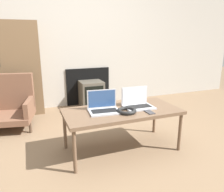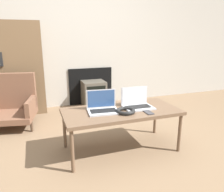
# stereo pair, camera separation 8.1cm
# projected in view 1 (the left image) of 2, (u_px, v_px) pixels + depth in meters

# --- Properties ---
(ground_plane) EXTENTS (14.00, 14.00, 0.00)m
(ground_plane) POSITION_uv_depth(u_px,v_px,m) (126.00, 154.00, 2.40)
(ground_plane) COLOR #7A6047
(wall_back) EXTENTS (7.00, 0.08, 2.60)m
(wall_back) POSITION_uv_depth(u_px,v_px,m) (79.00, 35.00, 3.89)
(wall_back) COLOR #ADA89E
(wall_back) RESTS_ON ground_plane
(table) EXTENTS (1.27, 0.60, 0.47)m
(table) POSITION_uv_depth(u_px,v_px,m) (122.00, 113.00, 2.41)
(table) COLOR brown
(table) RESTS_ON ground_plane
(laptop_left) EXTENTS (0.35, 0.28, 0.22)m
(laptop_left) POSITION_uv_depth(u_px,v_px,m) (104.00, 107.00, 2.35)
(laptop_left) COLOR #B2B2B7
(laptop_left) RESTS_ON table
(laptop_right) EXTENTS (0.33, 0.26, 0.22)m
(laptop_right) POSITION_uv_depth(u_px,v_px,m) (137.00, 103.00, 2.49)
(laptop_right) COLOR #B2B2B7
(laptop_right) RESTS_ON table
(headphones) EXTENTS (0.21, 0.21, 0.04)m
(headphones) POSITION_uv_depth(u_px,v_px,m) (127.00, 111.00, 2.30)
(headphones) COLOR black
(headphones) RESTS_ON table
(phone) EXTENTS (0.07, 0.13, 0.01)m
(phone) POSITION_uv_depth(u_px,v_px,m) (149.00, 112.00, 2.31)
(phone) COLOR #333338
(phone) RESTS_ON table
(tv) EXTENTS (0.41, 0.39, 0.47)m
(tv) POSITION_uv_depth(u_px,v_px,m) (91.00, 94.00, 4.00)
(tv) COLOR #4C473D
(tv) RESTS_ON ground_plane
(armchair) EXTENTS (0.75, 0.71, 0.74)m
(armchair) POSITION_uv_depth(u_px,v_px,m) (9.00, 104.00, 3.09)
(armchair) COLOR brown
(armchair) RESTS_ON ground_plane
(bookshelf) EXTENTS (0.87, 0.32, 1.49)m
(bookshelf) POSITION_uv_depth(u_px,v_px,m) (12.00, 70.00, 3.45)
(bookshelf) COLOR brown
(bookshelf) RESTS_ON ground_plane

